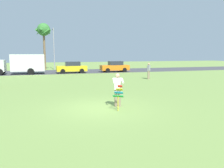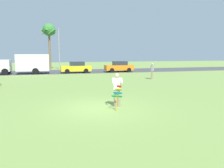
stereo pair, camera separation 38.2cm
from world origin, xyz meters
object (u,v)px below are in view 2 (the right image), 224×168
Objects in this scene: kite_held at (118,94)px; parked_car_yellow at (76,67)px; palm_tree_right_near at (49,32)px; person_kite_flyer at (117,89)px; streetlight_pole at (59,46)px; parked_car_orange at (119,67)px; person_walker_far at (152,71)px; parked_truck_white_box at (27,63)px.

parked_car_yellow is (0.32, 21.52, -0.04)m from kite_held.
palm_tree_right_near is (-3.26, 29.43, 5.58)m from kite_held.
streetlight_pole reaches higher than person_kite_flyer.
kite_held is 22.53m from parked_car_orange.
kite_held is 30.13m from palm_tree_right_near.
palm_tree_right_near is (-3.44, 28.73, 5.44)m from person_kite_flyer.
person_walker_far is (10.59, -17.88, -5.46)m from palm_tree_right_near.
person_kite_flyer is at bearing -83.16° from palm_tree_right_near.
palm_tree_right_near reaches higher than person_kite_flyer.
palm_tree_right_near is at bearing 114.38° from parked_car_yellow.
streetlight_pole is at bearing 93.35° from kite_held.
parked_truck_white_box is at bearing 143.74° from person_walker_far.
kite_held is 0.69× the size of person_walker_far.
parked_truck_white_box is 0.87× the size of palm_tree_right_near.
person_kite_flyer is 28.77m from streetlight_pole.
parked_car_orange is at bearing -0.00° from parked_car_yellow.
parked_car_yellow and parked_car_orange have the same top height.
person_kite_flyer is 0.41× the size of parked_car_orange.
parked_car_orange is 11.86m from streetlight_pole.
parked_car_yellow is at bearing 125.06° from person_walker_far.
palm_tree_right_near is 4.48× the size of person_walker_far.
person_kite_flyer is 29.44m from palm_tree_right_near.
parked_car_yellow is 0.60× the size of streetlight_pole.
kite_held is at bearing -86.65° from streetlight_pole.
person_walker_far is at bearing -54.94° from parked_car_yellow.
parked_car_yellow is at bearing 180.00° from parked_car_orange.
parked_truck_white_box is 9.34m from streetlight_pole.
palm_tree_right_near reaches higher than person_walker_far.
parked_truck_white_box is at bearing -110.88° from palm_tree_right_near.
person_walker_far reaches higher than parked_car_yellow.
person_kite_flyer is 0.26× the size of parked_truck_white_box.
parked_truck_white_box is at bearing 106.27° from kite_held.
parked_truck_white_box reaches higher than person_walker_far.
person_kite_flyer is 20.82m from parked_car_yellow.
parked_truck_white_box reaches higher than kite_held.
parked_car_orange is 2.43× the size of person_walker_far.
palm_tree_right_near is (-3.58, 7.91, 5.61)m from parked_car_yellow.
kite_held is at bearing -107.27° from parked_car_orange.
palm_tree_right_near reaches higher than parked_truck_white_box.
palm_tree_right_near reaches higher than parked_car_orange.
streetlight_pole is 4.05× the size of person_walker_far.
kite_held is 29.46m from streetlight_pole.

